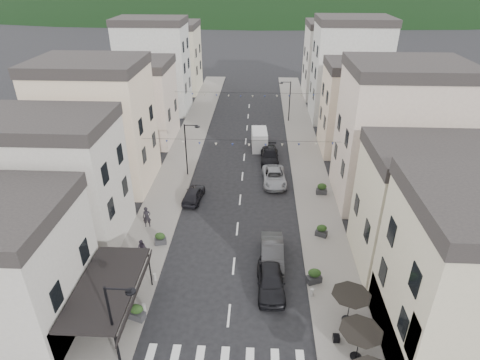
# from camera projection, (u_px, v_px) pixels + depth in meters

# --- Properties ---
(sidewalk_left) EXTENTS (4.00, 76.00, 0.12)m
(sidewalk_left) POSITION_uv_depth(u_px,v_px,m) (185.00, 152.00, 49.98)
(sidewalk_left) COLOR slate
(sidewalk_left) RESTS_ON ground
(sidewalk_right) EXTENTS (4.00, 76.00, 0.12)m
(sidewalk_right) POSITION_uv_depth(u_px,v_px,m) (305.00, 155.00, 49.32)
(sidewalk_right) COLOR slate
(sidewalk_right) RESTS_ON ground
(boutique_awning) EXTENTS (3.77, 7.50, 3.28)m
(boutique_awning) POSITION_uv_depth(u_px,v_px,m) (110.00, 287.00, 24.78)
(boutique_awning) COLOR black
(boutique_awning) RESTS_ON ground
(buildings_row_left) EXTENTS (10.20, 54.16, 14.00)m
(buildings_row_left) POSITION_uv_depth(u_px,v_px,m) (136.00, 91.00, 52.47)
(buildings_row_left) COLOR #B4AEA5
(buildings_row_left) RESTS_ON ground
(buildings_row_right) EXTENTS (10.20, 54.16, 14.50)m
(buildings_row_right) POSITION_uv_depth(u_px,v_px,m) (362.00, 95.00, 50.08)
(buildings_row_right) COLOR beige
(buildings_row_right) RESTS_ON ground
(cafe_terrace) EXTENTS (2.50, 8.10, 2.53)m
(cafe_terrace) POSITION_uv_depth(u_px,v_px,m) (360.00, 334.00, 22.55)
(cafe_terrace) COLOR black
(cafe_terrace) RESTS_ON ground
(streetlamp_left_near) EXTENTS (1.70, 0.56, 6.00)m
(streetlamp_left_near) POSITION_uv_depth(u_px,v_px,m) (116.00, 319.00, 21.81)
(streetlamp_left_near) COLOR black
(streetlamp_left_near) RESTS_ON ground
(streetlamp_left_far) EXTENTS (1.70, 0.56, 6.00)m
(streetlamp_left_far) POSITION_uv_depth(u_px,v_px,m) (188.00, 145.00, 42.90)
(streetlamp_left_far) COLOR black
(streetlamp_left_far) RESTS_ON ground
(streetlamp_right_far) EXTENTS (1.70, 0.56, 6.00)m
(streetlamp_right_far) POSITION_uv_depth(u_px,v_px,m) (288.00, 97.00, 58.21)
(streetlamp_right_far) COLOR black
(streetlamp_right_far) RESTS_ON ground
(bollards) EXTENTS (11.66, 10.26, 0.60)m
(bollards) POSITION_uv_depth(u_px,v_px,m) (228.00, 317.00, 26.18)
(bollards) COLOR gray
(bollards) RESTS_ON ground
(bunting_near) EXTENTS (19.00, 0.28, 0.62)m
(bunting_near) POSITION_uv_depth(u_px,v_px,m) (241.00, 144.00, 38.20)
(bunting_near) COLOR black
(bunting_near) RESTS_ON ground
(bunting_far) EXTENTS (19.00, 0.28, 0.62)m
(bunting_far) POSITION_uv_depth(u_px,v_px,m) (247.00, 95.00, 52.27)
(bunting_far) COLOR black
(bunting_far) RESTS_ON ground
(parked_car_a) EXTENTS (2.11, 4.88, 1.64)m
(parked_car_a) POSITION_uv_depth(u_px,v_px,m) (271.00, 280.00, 28.62)
(parked_car_a) COLOR black
(parked_car_a) RESTS_ON ground
(parked_car_b) EXTENTS (1.75, 4.93, 1.62)m
(parked_car_b) POSITION_uv_depth(u_px,v_px,m) (272.00, 253.00, 31.34)
(parked_car_b) COLOR #353537
(parked_car_b) RESTS_ON ground
(parked_car_c) EXTENTS (2.65, 5.33, 1.45)m
(parked_car_c) POSITION_uv_depth(u_px,v_px,m) (274.00, 177.00, 42.73)
(parked_car_c) COLOR gray
(parked_car_c) RESTS_ON ground
(parked_car_d) EXTENTS (2.17, 5.14, 1.48)m
(parked_car_d) POSITION_uv_depth(u_px,v_px,m) (270.00, 156.00, 47.46)
(parked_car_d) COLOR black
(parked_car_d) RESTS_ON ground
(parked_car_e) EXTENTS (2.06, 4.21, 1.38)m
(parked_car_e) POSITION_uv_depth(u_px,v_px,m) (194.00, 194.00, 39.61)
(parked_car_e) COLOR black
(parked_car_e) RESTS_ON ground
(delivery_van) EXTENTS (2.13, 4.88, 2.30)m
(delivery_van) POSITION_uv_depth(u_px,v_px,m) (259.00, 139.00, 51.08)
(delivery_van) COLOR silver
(delivery_van) RESTS_ON ground
(pedestrian_a) EXTENTS (0.80, 0.61, 1.96)m
(pedestrian_a) POSITION_uv_depth(u_px,v_px,m) (147.00, 217.00, 35.28)
(pedestrian_a) COLOR black
(pedestrian_a) RESTS_ON sidewalk_left
(pedestrian_b) EXTENTS (0.79, 0.63, 1.56)m
(pedestrian_b) POSITION_uv_depth(u_px,v_px,m) (142.00, 249.00, 31.68)
(pedestrian_b) COLOR #261F2A
(pedestrian_b) RESTS_ON sidewalk_left
(planter_la) EXTENTS (1.19, 0.88, 1.19)m
(planter_la) POSITION_uv_depth(u_px,v_px,m) (137.00, 312.00, 26.17)
(planter_la) COLOR #323134
(planter_la) RESTS_ON sidewalk_left
(planter_lb) EXTENTS (1.07, 0.75, 1.09)m
(planter_lb) POSITION_uv_depth(u_px,v_px,m) (160.00, 238.00, 33.27)
(planter_lb) COLOR #303032
(planter_lb) RESTS_ON sidewalk_left
(planter_ra) EXTENTS (1.22, 0.94, 1.21)m
(planter_ra) POSITION_uv_depth(u_px,v_px,m) (314.00, 276.00, 29.20)
(planter_ra) COLOR #29292B
(planter_ra) RESTS_ON sidewalk_right
(planter_rb) EXTENTS (1.12, 0.90, 1.10)m
(planter_rb) POSITION_uv_depth(u_px,v_px,m) (322.00, 230.00, 34.26)
(planter_rb) COLOR #2A2A2C
(planter_rb) RESTS_ON sidewalk_right
(planter_rc) EXTENTS (1.09, 0.63, 1.19)m
(planter_rc) POSITION_uv_depth(u_px,v_px,m) (322.00, 189.00, 40.54)
(planter_rc) COLOR #2B2C2E
(planter_rc) RESTS_ON sidewalk_right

